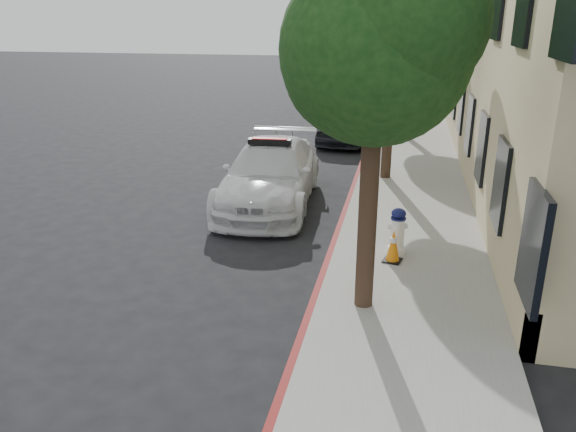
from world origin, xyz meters
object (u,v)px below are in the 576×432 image
(police_car, at_px, (270,174))
(parked_car_mid, at_px, (348,122))
(fire_hydrant, at_px, (397,231))
(parked_car_far, at_px, (348,101))
(traffic_cone, at_px, (393,246))

(police_car, distance_m, parked_car_mid, 8.23)
(parked_car_mid, bearing_deg, fire_hydrant, -73.99)
(police_car, bearing_deg, parked_car_far, 84.57)
(parked_car_mid, distance_m, parked_car_far, 6.56)
(parked_car_far, relative_size, fire_hydrant, 4.25)
(fire_hydrant, bearing_deg, parked_car_mid, 85.85)
(parked_car_mid, bearing_deg, parked_car_far, 101.34)
(fire_hydrant, bearing_deg, police_car, 123.20)
(fire_hydrant, xyz_separation_m, traffic_cone, (-0.06, -0.45, -0.13))
(parked_car_far, bearing_deg, fire_hydrant, -78.05)
(police_car, relative_size, parked_car_mid, 1.23)
(parked_car_far, bearing_deg, parked_car_mid, -81.01)
(parked_car_mid, bearing_deg, police_car, -93.30)
(parked_car_far, distance_m, traffic_cone, 18.32)
(police_car, height_order, parked_car_mid, police_car)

